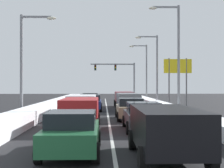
{
  "coord_description": "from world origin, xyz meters",
  "views": [
    {
      "loc": [
        -0.38,
        -4.93,
        2.43
      ],
      "look_at": [
        0.86,
        42.04,
        2.57
      ],
      "focal_mm": 54.05,
      "sensor_mm": 36.0,
      "label": 1
    }
  ],
  "objects_px": {
    "suv_gray_right_lane_fourth": "(128,100)",
    "street_lamp_right_mid": "(154,64)",
    "suv_black_right_lane_nearest": "(166,128)",
    "roadside_sign_right": "(178,71)",
    "traffic_light_gantry": "(121,73)",
    "sedan_green_center_lane_nearest": "(72,132)",
    "sedan_navy_center_lane_fourth": "(91,103)",
    "street_lamp_right_far": "(144,68)",
    "street_lamp_right_near": "(175,50)",
    "sedan_charcoal_right_lane_second": "(143,116)",
    "suv_red_center_lane_second": "(80,110)",
    "sedan_silver_center_lane_fifth": "(90,100)",
    "sedan_tan_right_lane_third": "(130,109)",
    "street_lamp_left_mid": "(27,56)",
    "suv_white_center_lane_third": "(82,104)",
    "suv_maroon_right_lane_fifth": "(124,98)"
  },
  "relations": [
    {
      "from": "suv_gray_right_lane_fourth",
      "to": "sedan_green_center_lane_nearest",
      "type": "distance_m",
      "value": 19.27
    },
    {
      "from": "suv_white_center_lane_third",
      "to": "street_lamp_right_far",
      "type": "xyz_separation_m",
      "value": [
        7.57,
        23.99,
        3.96
      ]
    },
    {
      "from": "sedan_silver_center_lane_fifth",
      "to": "roadside_sign_right",
      "type": "xyz_separation_m",
      "value": [
        9.98,
        0.1,
        3.25
      ]
    },
    {
      "from": "suv_red_center_lane_second",
      "to": "sedan_navy_center_lane_fourth",
      "type": "relative_size",
      "value": 1.09
    },
    {
      "from": "suv_maroon_right_lane_fifth",
      "to": "sedan_navy_center_lane_fourth",
      "type": "xyz_separation_m",
      "value": [
        -3.43,
        -5.09,
        -0.25
      ]
    },
    {
      "from": "street_lamp_right_near",
      "to": "sedan_navy_center_lane_fourth",
      "type": "bearing_deg",
      "value": 153.66
    },
    {
      "from": "street_lamp_left_mid",
      "to": "street_lamp_right_near",
      "type": "bearing_deg",
      "value": 16.01
    },
    {
      "from": "street_lamp_right_mid",
      "to": "sedan_silver_center_lane_fifth",
      "type": "bearing_deg",
      "value": -175.87
    },
    {
      "from": "street_lamp_left_mid",
      "to": "suv_gray_right_lane_fourth",
      "type": "bearing_deg",
      "value": 36.64
    },
    {
      "from": "sedan_green_center_lane_nearest",
      "to": "sedan_navy_center_lane_fourth",
      "type": "distance_m",
      "value": 19.97
    },
    {
      "from": "sedan_silver_center_lane_fifth",
      "to": "street_lamp_right_mid",
      "type": "relative_size",
      "value": 0.55
    },
    {
      "from": "sedan_silver_center_lane_fifth",
      "to": "suv_maroon_right_lane_fifth",
      "type": "bearing_deg",
      "value": -17.98
    },
    {
      "from": "suv_red_center_lane_second",
      "to": "roadside_sign_right",
      "type": "xyz_separation_m",
      "value": [
        9.82,
        19.3,
        3.0
      ]
    },
    {
      "from": "sedan_charcoal_right_lane_second",
      "to": "suv_maroon_right_lane_fifth",
      "type": "distance_m",
      "value": 19.0
    },
    {
      "from": "suv_gray_right_lane_fourth",
      "to": "street_lamp_right_mid",
      "type": "height_order",
      "value": "street_lamp_right_mid"
    },
    {
      "from": "suv_gray_right_lane_fourth",
      "to": "sedan_tan_right_lane_third",
      "type": "bearing_deg",
      "value": -93.06
    },
    {
      "from": "traffic_light_gantry",
      "to": "sedan_tan_right_lane_third",
      "type": "bearing_deg",
      "value": -91.79
    },
    {
      "from": "suv_gray_right_lane_fourth",
      "to": "traffic_light_gantry",
      "type": "relative_size",
      "value": 0.65
    },
    {
      "from": "suv_black_right_lane_nearest",
      "to": "sedan_navy_center_lane_fourth",
      "type": "xyz_separation_m",
      "value": [
        -3.16,
        20.9,
        -0.25
      ]
    },
    {
      "from": "suv_black_right_lane_nearest",
      "to": "street_lamp_right_far",
      "type": "bearing_deg",
      "value": 84.09
    },
    {
      "from": "sedan_green_center_lane_nearest",
      "to": "sedan_navy_center_lane_fourth",
      "type": "height_order",
      "value": "same"
    },
    {
      "from": "sedan_silver_center_lane_fifth",
      "to": "sedan_tan_right_lane_third",
      "type": "bearing_deg",
      "value": -77.01
    },
    {
      "from": "traffic_light_gantry",
      "to": "suv_black_right_lane_nearest",
      "type": "bearing_deg",
      "value": -91.11
    },
    {
      "from": "street_lamp_right_near",
      "to": "street_lamp_right_mid",
      "type": "distance_m",
      "value": 10.41
    },
    {
      "from": "sedan_charcoal_right_lane_second",
      "to": "sedan_navy_center_lane_fourth",
      "type": "height_order",
      "value": "same"
    },
    {
      "from": "suv_red_center_lane_second",
      "to": "sedan_silver_center_lane_fifth",
      "type": "bearing_deg",
      "value": 90.48
    },
    {
      "from": "sedan_tan_right_lane_third",
      "to": "suv_red_center_lane_second",
      "type": "bearing_deg",
      "value": -124.29
    },
    {
      "from": "sedan_navy_center_lane_fourth",
      "to": "roadside_sign_right",
      "type": "bearing_deg",
      "value": 33.62
    },
    {
      "from": "street_lamp_right_far",
      "to": "street_lamp_right_near",
      "type": "bearing_deg",
      "value": -89.83
    },
    {
      "from": "suv_gray_right_lane_fourth",
      "to": "sedan_navy_center_lane_fourth",
      "type": "xyz_separation_m",
      "value": [
        -3.4,
        1.01,
        -0.25
      ]
    },
    {
      "from": "suv_gray_right_lane_fourth",
      "to": "street_lamp_right_mid",
      "type": "xyz_separation_m",
      "value": [
        3.59,
        7.85,
        3.87
      ]
    },
    {
      "from": "street_lamp_right_near",
      "to": "street_lamp_left_mid",
      "type": "height_order",
      "value": "street_lamp_right_near"
    },
    {
      "from": "suv_black_right_lane_nearest",
      "to": "suv_white_center_lane_third",
      "type": "bearing_deg",
      "value": 104.38
    },
    {
      "from": "sedan_green_center_lane_nearest",
      "to": "suv_white_center_lane_third",
      "type": "height_order",
      "value": "suv_white_center_lane_third"
    },
    {
      "from": "street_lamp_right_mid",
      "to": "street_lamp_right_far",
      "type": "height_order",
      "value": "street_lamp_right_far"
    },
    {
      "from": "sedan_charcoal_right_lane_second",
      "to": "street_lamp_right_near",
      "type": "relative_size",
      "value": 0.49
    },
    {
      "from": "traffic_light_gantry",
      "to": "street_lamp_left_mid",
      "type": "relative_size",
      "value": 0.99
    },
    {
      "from": "suv_black_right_lane_nearest",
      "to": "roadside_sign_right",
      "type": "distance_m",
      "value": 28.23
    },
    {
      "from": "street_lamp_right_mid",
      "to": "sedan_green_center_lane_nearest",
      "type": "bearing_deg",
      "value": -104.6
    },
    {
      "from": "sedan_charcoal_right_lane_second",
      "to": "sedan_tan_right_lane_third",
      "type": "distance_m",
      "value": 5.7
    },
    {
      "from": "suv_red_center_lane_second",
      "to": "roadside_sign_right",
      "type": "distance_m",
      "value": 21.86
    },
    {
      "from": "sedan_green_center_lane_nearest",
      "to": "suv_maroon_right_lane_fifth",
      "type": "bearing_deg",
      "value": 82.21
    },
    {
      "from": "street_lamp_right_near",
      "to": "suv_black_right_lane_nearest",
      "type": "bearing_deg",
      "value": -103.01
    },
    {
      "from": "roadside_sign_right",
      "to": "sedan_charcoal_right_lane_second",
      "type": "bearing_deg",
      "value": -107.52
    },
    {
      "from": "sedan_charcoal_right_lane_second",
      "to": "traffic_light_gantry",
      "type": "bearing_deg",
      "value": 88.79
    },
    {
      "from": "suv_red_center_lane_second",
      "to": "sedan_navy_center_lane_fourth",
      "type": "bearing_deg",
      "value": 89.24
    },
    {
      "from": "sedan_tan_right_lane_third",
      "to": "roadside_sign_right",
      "type": "height_order",
      "value": "roadside_sign_right"
    },
    {
      "from": "sedan_silver_center_lane_fifth",
      "to": "street_lamp_right_near",
      "type": "height_order",
      "value": "street_lamp_right_near"
    },
    {
      "from": "roadside_sign_right",
      "to": "sedan_tan_right_lane_third",
      "type": "bearing_deg",
      "value": -114.39
    },
    {
      "from": "suv_black_right_lane_nearest",
      "to": "street_lamp_left_mid",
      "type": "distance_m",
      "value": 16.36
    }
  ]
}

